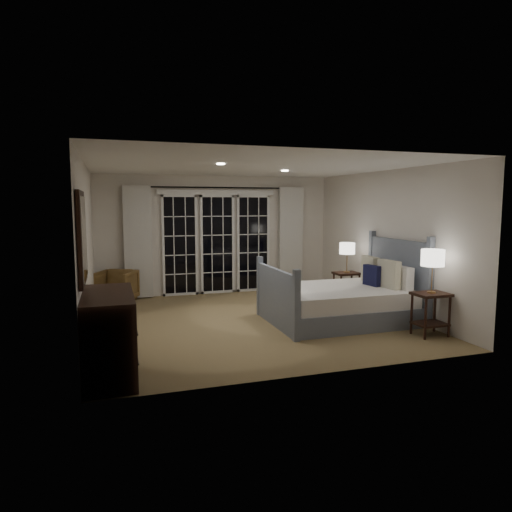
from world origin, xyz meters
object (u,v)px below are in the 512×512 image
object	(u,v)px
bed	(343,301)
nightstand_left	(431,308)
dresser	(109,334)
armchair	(116,287)
lamp_right	(347,249)
nightstand_right	(346,283)
lamp_left	(433,258)

from	to	relation	value
bed	nightstand_left	size ratio (longest dim) A/B	3.57
nightstand_left	dresser	bearing A→B (deg)	-177.60
nightstand_left	armchair	size ratio (longest dim) A/B	0.91
nightstand_left	dresser	world-z (taller)	dresser
armchair	dresser	world-z (taller)	dresser
lamp_right	dresser	size ratio (longest dim) A/B	0.43
bed	nightstand_left	world-z (taller)	bed
nightstand_right	lamp_right	xyz separation A→B (m)	(-0.00, -0.00, 0.66)
nightstand_left	armchair	xyz separation A→B (m)	(-4.32, 3.71, -0.10)
bed	lamp_right	xyz separation A→B (m)	(0.72, 1.17, 0.73)
armchair	dresser	bearing A→B (deg)	-66.15
bed	nightstand_left	xyz separation A→B (m)	(0.80, -1.15, 0.08)
dresser	lamp_right	bearing A→B (deg)	29.90
bed	lamp_left	size ratio (longest dim) A/B	3.58
armchair	dresser	xyz separation A→B (m)	(-0.13, -3.90, 0.15)
bed	armchair	distance (m)	4.35
lamp_left	armchair	bearing A→B (deg)	139.30
nightstand_left	nightstand_right	size ratio (longest dim) A/B	1.05
nightstand_left	armchair	bearing A→B (deg)	139.30
bed	dresser	bearing A→B (deg)	-159.89
nightstand_left	lamp_left	distance (m)	0.72
nightstand_right	lamp_left	world-z (taller)	lamp_left
nightstand_left	lamp_left	xyz separation A→B (m)	(-0.00, 0.00, 0.72)
lamp_right	lamp_left	bearing A→B (deg)	-87.94
bed	nightstand_right	xyz separation A→B (m)	(0.72, 1.17, 0.06)
bed	lamp_left	world-z (taller)	bed
bed	nightstand_left	bearing A→B (deg)	-55.08
dresser	nightstand_left	bearing A→B (deg)	2.40
lamp_right	dresser	xyz separation A→B (m)	(-4.36, -2.51, -0.59)
bed	lamp_right	distance (m)	1.56
nightstand_left	lamp_left	world-z (taller)	lamp_left
nightstand_left	lamp_right	xyz separation A→B (m)	(-0.08, 2.32, 0.64)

